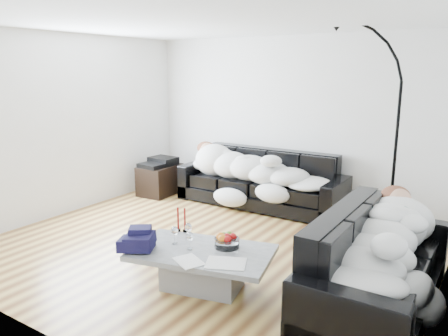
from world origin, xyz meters
The scene contains 23 objects.
ground centered at (0.00, 0.00, 0.00)m, with size 5.00×5.00×0.00m, color brown.
wall_back centered at (0.00, 2.25, 1.30)m, with size 5.00×0.02×2.60m, color silver.
wall_left centered at (-2.50, 0.00, 1.30)m, with size 0.02×4.50×2.60m, color silver.
ceiling centered at (0.00, 0.00, 2.60)m, with size 5.00×5.00×0.00m, color white.
sofa_back centered at (-0.25, 1.74, 0.43)m, with size 2.60×0.90×0.85m, color black.
sofa_right centered at (2.04, -0.32, 0.43)m, with size 2.10×0.90×0.85m, color black.
sleeper_back centered at (-0.25, 1.69, 0.64)m, with size 2.20×0.76×0.44m, color white, non-canonical shape.
sleeper_right centered at (2.04, -0.32, 0.64)m, with size 1.80×0.76×0.44m, color white, non-canonical shape.
teal_cushion centered at (1.98, 0.33, 0.72)m, with size 0.36×0.30×0.20m, color #0D614E.
coffee_table centered at (0.54, -0.93, 0.19)m, with size 1.33×0.78×0.39m, color #939699.
fruit_bowl centered at (0.70, -0.74, 0.46)m, with size 0.25×0.25×0.15m, color white.
wine_glass_a centered at (0.26, -0.78, 0.47)m, with size 0.07×0.07×0.17m, color white.
wine_glass_b centered at (0.22, -0.94, 0.48)m, with size 0.07×0.07×0.18m, color white.
wine_glass_c centered at (0.43, -0.97, 0.47)m, with size 0.07×0.07×0.17m, color white.
candle_left centered at (0.03, -0.65, 0.52)m, with size 0.05×0.05×0.26m, color maroon.
candle_right centered at (0.10, -0.63, 0.52)m, with size 0.05×0.05×0.26m, color maroon.
newspaper_a centered at (0.89, -1.05, 0.40)m, with size 0.36×0.27×0.01m, color silver.
newspaper_b centered at (0.59, -1.20, 0.40)m, with size 0.29×0.21×0.01m, color silver.
navy_jacket centered at (0.04, -1.24, 0.55)m, with size 0.35×0.29×0.17m, color black, non-canonical shape.
shoes centered at (0.25, -0.25, 0.05)m, with size 0.46×0.34×0.11m, color #472311, non-canonical shape.
av_cabinet centered at (-2.00, 1.38, 0.25)m, with size 0.50×0.72×0.50m, color black.
stereo centered at (-2.00, 1.38, 0.56)m, with size 0.44×0.34×0.13m, color black.
floor_lamp centered at (1.76, 1.43, 1.20)m, with size 0.87×0.35×2.39m, color black, non-canonical shape.
Camera 1 is at (2.84, -4.09, 2.07)m, focal length 35.00 mm.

